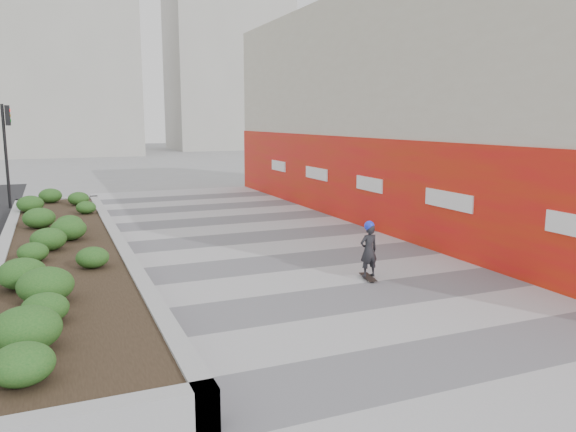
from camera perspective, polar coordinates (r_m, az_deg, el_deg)
name	(u,v)px	position (r m, az deg, el deg)	size (l,w,h in m)	color
ground	(409,327)	(10.27, 12.23, -10.92)	(160.00, 160.00, 0.00)	gray
walkway	(331,281)	(12.70, 4.42, -6.65)	(8.00, 36.00, 0.01)	#A8A8AD
building	(430,108)	(20.99, 14.27, 10.54)	(6.04, 24.08, 8.00)	beige
planter	(63,248)	(15.16, -21.91, -3.02)	(3.00, 18.00, 0.90)	#9E9EA0
traffic_signal_near	(7,140)	(25.39, -26.67, 6.88)	(0.33, 0.28, 4.20)	black
distant_bldg_north_l	(51,55)	(63.15, -22.95, 14.86)	(16.00, 12.00, 20.00)	#ADAAA3
distant_bldg_north_r	(228,49)	(71.38, -6.12, 16.49)	(14.00, 10.00, 24.00)	#ADAAA3
manhole_cover	(351,279)	(12.93, 6.40, -6.39)	(0.44, 0.44, 0.01)	#595654
skateboarder	(369,250)	(12.78, 8.20, -3.43)	(0.46, 0.75, 1.36)	beige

